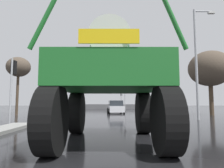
{
  "coord_description": "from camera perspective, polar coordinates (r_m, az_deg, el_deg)",
  "views": [
    {
      "loc": [
        0.78,
        -0.22,
        1.31
      ],
      "look_at": [
        0.83,
        9.3,
        2.2
      ],
      "focal_mm": 31.39,
      "sensor_mm": 36.0,
      "label": 1
    }
  ],
  "objects": [
    {
      "name": "ground_plane",
      "position": [
        18.29,
        -2.77,
        -9.45
      ],
      "size": [
        120.0,
        120.0,
        0.0
      ],
      "primitive_type": "plane",
      "color": "black"
    },
    {
      "name": "oversize_sprayer",
      "position": [
        6.76,
        -0.68,
        0.43
      ],
      "size": [
        4.06,
        5.39,
        4.86
      ],
      "rotation": [
        0.0,
        0.0,
        1.57
      ],
      "color": "black",
      "rests_on": "ground"
    },
    {
      "name": "bare_tree_left",
      "position": [
        22.67,
        -25.58,
        4.33
      ],
      "size": [
        2.41,
        2.41,
        6.01
      ],
      "color": "#473828",
      "rests_on": "ground"
    },
    {
      "name": "traffic_signal_near_right",
      "position": [
        12.27,
        13.1,
        1.32
      ],
      "size": [
        0.24,
        0.54,
        3.71
      ],
      "color": "#A8AAAF",
      "rests_on": "ground"
    },
    {
      "name": "streetlight_near_right",
      "position": [
        16.46,
        23.64,
        7.0
      ],
      "size": [
        1.68,
        0.24,
        8.55
      ],
      "color": "#A8AAAF",
      "rests_on": "ground"
    },
    {
      "name": "sedan_ahead",
      "position": [
        23.92,
        1.04,
        -6.77
      ],
      "size": [
        2.13,
        4.22,
        1.52
      ],
      "rotation": [
        0.0,
        0.0,
        1.65
      ],
      "color": "silver",
      "rests_on": "ground"
    },
    {
      "name": "traffic_signal_near_left",
      "position": [
        13.37,
        -26.92,
        2.04
      ],
      "size": [
        0.24,
        0.54,
        3.97
      ],
      "color": "#A8AAAF",
      "rests_on": "ground"
    },
    {
      "name": "traffic_signal_far_left",
      "position": [
        30.2,
        2.71,
        -3.32
      ],
      "size": [
        0.24,
        0.55,
        3.26
      ],
      "color": "#A8AAAF",
      "rests_on": "ground"
    },
    {
      "name": "roadside_barrier",
      "position": [
        40.4,
        -1.41,
        -6.56
      ],
      "size": [
        27.6,
        0.24,
        0.9
      ],
      "primitive_type": "cube",
      "color": "#59595B",
      "rests_on": "ground"
    },
    {
      "name": "bare_tree_right",
      "position": [
        22.74,
        26.61,
        3.99
      ],
      "size": [
        4.31,
        4.31,
        6.64
      ],
      "color": "#473828",
      "rests_on": "ground"
    },
    {
      "name": "traffic_signal_far_right",
      "position": [
        30.24,
        3.76,
        -2.62
      ],
      "size": [
        0.24,
        0.55,
        3.76
      ],
      "color": "#A8AAAF",
      "rests_on": "ground"
    }
  ]
}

